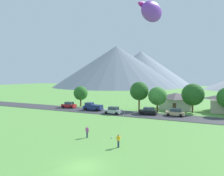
{
  "coord_description": "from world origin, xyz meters",
  "views": [
    {
      "loc": [
        11.18,
        -16.97,
        8.94
      ],
      "look_at": [
        -1.25,
        9.66,
        7.34
      ],
      "focal_mm": 33.2,
      "sensor_mm": 36.0,
      "label": 1
    }
  ],
  "objects_px": {
    "soccer_ball": "(112,137)",
    "pickup_truck_navy_west_side": "(92,106)",
    "parked_car_red_west_end": "(69,105)",
    "house_left_center": "(176,101)",
    "tree_right_of_center": "(139,91)",
    "kite_flyer_with_kite": "(151,12)",
    "parked_car_silver_east_end": "(113,110)",
    "watcher_person": "(87,132)",
    "tree_center": "(193,95)",
    "tree_near_left": "(81,93)",
    "tree_left_of_center": "(157,96)",
    "parked_car_tan_mid_west": "(175,112)",
    "parked_car_black_mid_east": "(148,111)"
  },
  "relations": [
    {
      "from": "soccer_ball",
      "to": "pickup_truck_navy_west_side",
      "type": "bearing_deg",
      "value": 126.83
    },
    {
      "from": "parked_car_red_west_end",
      "to": "pickup_truck_navy_west_side",
      "type": "distance_m",
      "value": 8.4
    },
    {
      "from": "house_left_center",
      "to": "tree_right_of_center",
      "type": "bearing_deg",
      "value": -139.43
    },
    {
      "from": "kite_flyer_with_kite",
      "to": "parked_car_red_west_end",
      "type": "bearing_deg",
      "value": 143.29
    },
    {
      "from": "house_left_center",
      "to": "parked_car_red_west_end",
      "type": "xyz_separation_m",
      "value": [
        -28.07,
        -11.12,
        -1.47
      ]
    },
    {
      "from": "parked_car_silver_east_end",
      "to": "soccer_ball",
      "type": "bearing_deg",
      "value": -65.72
    },
    {
      "from": "tree_right_of_center",
      "to": "watcher_person",
      "type": "xyz_separation_m",
      "value": [
        0.42,
        -26.43,
        -4.3
      ]
    },
    {
      "from": "tree_center",
      "to": "soccer_ball",
      "type": "relative_size",
      "value": 30.29
    },
    {
      "from": "tree_near_left",
      "to": "tree_left_of_center",
      "type": "bearing_deg",
      "value": -1.16
    },
    {
      "from": "parked_car_silver_east_end",
      "to": "kite_flyer_with_kite",
      "type": "distance_m",
      "value": 28.18
    },
    {
      "from": "parked_car_silver_east_end",
      "to": "soccer_ball",
      "type": "xyz_separation_m",
      "value": [
        8.03,
        -17.8,
        -0.75
      ]
    },
    {
      "from": "parked_car_silver_east_end",
      "to": "pickup_truck_navy_west_side",
      "type": "bearing_deg",
      "value": 160.85
    },
    {
      "from": "parked_car_silver_east_end",
      "to": "kite_flyer_with_kite",
      "type": "xyz_separation_m",
      "value": [
        13.8,
        -18.43,
        16.24
      ]
    },
    {
      "from": "parked_car_red_west_end",
      "to": "parked_car_tan_mid_west",
      "type": "bearing_deg",
      "value": 0.06
    },
    {
      "from": "parked_car_tan_mid_west",
      "to": "soccer_ball",
      "type": "distance_m",
      "value": 22.07
    },
    {
      "from": "tree_near_left",
      "to": "soccer_ball",
      "type": "relative_size",
      "value": 25.57
    },
    {
      "from": "tree_right_of_center",
      "to": "parked_car_tan_mid_west",
      "type": "relative_size",
      "value": 1.82
    },
    {
      "from": "tree_center",
      "to": "watcher_person",
      "type": "relative_size",
      "value": 4.34
    },
    {
      "from": "tree_right_of_center",
      "to": "watcher_person",
      "type": "height_order",
      "value": "tree_right_of_center"
    },
    {
      "from": "pickup_truck_navy_west_side",
      "to": "parked_car_silver_east_end",
      "type": "bearing_deg",
      "value": -19.15
    },
    {
      "from": "house_left_center",
      "to": "parked_car_tan_mid_west",
      "type": "xyz_separation_m",
      "value": [
        1.36,
        -11.09,
        -1.47
      ]
    },
    {
      "from": "tree_center",
      "to": "parked_car_red_west_end",
      "type": "relative_size",
      "value": 1.73
    },
    {
      "from": "tree_left_of_center",
      "to": "soccer_ball",
      "type": "height_order",
      "value": "tree_left_of_center"
    },
    {
      "from": "watcher_person",
      "to": "parked_car_silver_east_end",
      "type": "bearing_deg",
      "value": 103.5
    },
    {
      "from": "parked_car_silver_east_end",
      "to": "parked_car_tan_mid_west",
      "type": "bearing_deg",
      "value": 13.93
    },
    {
      "from": "parked_car_black_mid_east",
      "to": "kite_flyer_with_kite",
      "type": "distance_m",
      "value": 27.25
    },
    {
      "from": "parked_car_black_mid_east",
      "to": "watcher_person",
      "type": "bearing_deg",
      "value": -98.73
    },
    {
      "from": "tree_right_of_center",
      "to": "parked_car_red_west_end",
      "type": "bearing_deg",
      "value": -168.71
    },
    {
      "from": "tree_near_left",
      "to": "parked_car_black_mid_east",
      "type": "xyz_separation_m",
      "value": [
        22.18,
        -4.95,
        -3.14
      ]
    },
    {
      "from": "tree_left_of_center",
      "to": "parked_car_silver_east_end",
      "type": "bearing_deg",
      "value": -141.75
    },
    {
      "from": "tree_near_left",
      "to": "tree_right_of_center",
      "type": "xyz_separation_m",
      "value": [
        18.43,
        -0.25,
        1.17
      ]
    },
    {
      "from": "tree_near_left",
      "to": "tree_left_of_center",
      "type": "height_order",
      "value": "tree_left_of_center"
    },
    {
      "from": "parked_car_tan_mid_west",
      "to": "parked_car_silver_east_end",
      "type": "bearing_deg",
      "value": -166.07
    },
    {
      "from": "tree_center",
      "to": "pickup_truck_navy_west_side",
      "type": "relative_size",
      "value": 1.39
    },
    {
      "from": "pickup_truck_navy_west_side",
      "to": "tree_left_of_center",
      "type": "bearing_deg",
      "value": 15.97
    },
    {
      "from": "tree_right_of_center",
      "to": "parked_car_tan_mid_west",
      "type": "distance_m",
      "value": 11.36
    },
    {
      "from": "kite_flyer_with_kite",
      "to": "parked_car_silver_east_end",
      "type": "bearing_deg",
      "value": 126.83
    },
    {
      "from": "parked_car_black_mid_east",
      "to": "house_left_center",
      "type": "bearing_deg",
      "value": 68.68
    },
    {
      "from": "tree_left_of_center",
      "to": "tree_right_of_center",
      "type": "xyz_separation_m",
      "value": [
        -4.88,
        0.22,
        1.08
      ]
    },
    {
      "from": "tree_center",
      "to": "parked_car_black_mid_east",
      "type": "height_order",
      "value": "tree_center"
    },
    {
      "from": "tree_near_left",
      "to": "parked_car_silver_east_end",
      "type": "distance_m",
      "value": 16.46
    },
    {
      "from": "house_left_center",
      "to": "parked_car_tan_mid_west",
      "type": "relative_size",
      "value": 2.11
    },
    {
      "from": "tree_near_left",
      "to": "parked_car_silver_east_end",
      "type": "relative_size",
      "value": 1.45
    },
    {
      "from": "tree_near_left",
      "to": "parked_car_tan_mid_west",
      "type": "relative_size",
      "value": 1.46
    },
    {
      "from": "parked_car_red_west_end",
      "to": "parked_car_tan_mid_west",
      "type": "distance_m",
      "value": 29.43
    },
    {
      "from": "parked_car_black_mid_east",
      "to": "pickup_truck_navy_west_side",
      "type": "distance_m",
      "value": 15.09
    },
    {
      "from": "parked_car_red_west_end",
      "to": "parked_car_black_mid_east",
      "type": "distance_m",
      "value": 23.44
    },
    {
      "from": "tree_near_left",
      "to": "parked_car_red_west_end",
      "type": "bearing_deg",
      "value": -106.6
    },
    {
      "from": "tree_left_of_center",
      "to": "watcher_person",
      "type": "distance_m",
      "value": 26.78
    },
    {
      "from": "tree_right_of_center",
      "to": "tree_left_of_center",
      "type": "bearing_deg",
      "value": -2.61
    }
  ]
}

